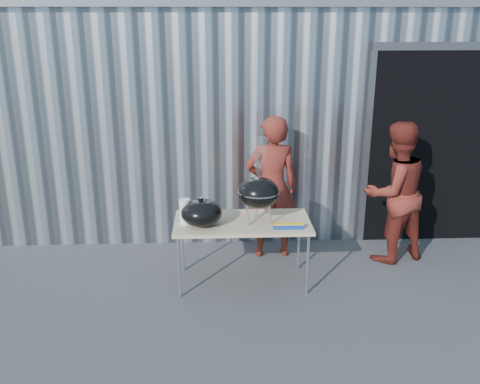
{
  "coord_description": "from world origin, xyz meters",
  "views": [
    {
      "loc": [
        0.12,
        -4.93,
        2.92
      ],
      "look_at": [
        0.38,
        0.67,
        1.05
      ],
      "focal_mm": 40.0,
      "sensor_mm": 36.0,
      "label": 1
    }
  ],
  "objects_px": {
    "kettle_grill": "(259,186)",
    "person_cook": "(272,187)",
    "folding_table": "(242,224)",
    "person_bystander": "(394,192)"
  },
  "relations": [
    {
      "from": "kettle_grill",
      "to": "person_cook",
      "type": "distance_m",
      "value": 0.85
    },
    {
      "from": "folding_table",
      "to": "person_cook",
      "type": "xyz_separation_m",
      "value": [
        0.4,
        0.74,
        0.19
      ]
    },
    {
      "from": "person_bystander",
      "to": "folding_table",
      "type": "bearing_deg",
      "value": -2.5
    },
    {
      "from": "person_cook",
      "to": "person_bystander",
      "type": "relative_size",
      "value": 1.03
    },
    {
      "from": "folding_table",
      "to": "kettle_grill",
      "type": "relative_size",
      "value": 1.59
    },
    {
      "from": "folding_table",
      "to": "person_bystander",
      "type": "height_order",
      "value": "person_bystander"
    },
    {
      "from": "folding_table",
      "to": "person_cook",
      "type": "distance_m",
      "value": 0.86
    },
    {
      "from": "person_bystander",
      "to": "person_cook",
      "type": "bearing_deg",
      "value": -26.0
    },
    {
      "from": "kettle_grill",
      "to": "person_bystander",
      "type": "xyz_separation_m",
      "value": [
        1.7,
        0.59,
        -0.3
      ]
    },
    {
      "from": "folding_table",
      "to": "person_bystander",
      "type": "relative_size",
      "value": 0.86
    }
  ]
}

